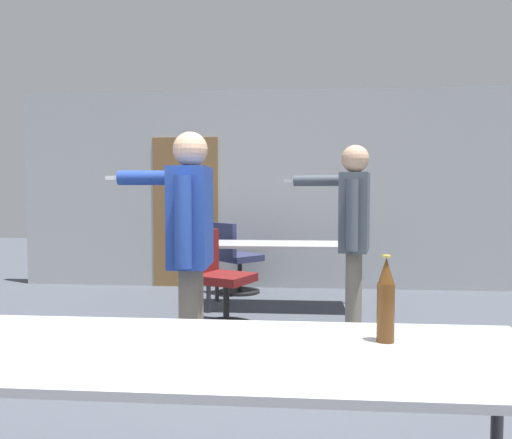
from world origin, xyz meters
TOP-DOWN VIEW (x-y plane):
  - back_wall at (-0.03, 5.29)m, footprint 6.78×0.12m
  - conference_table_near at (0.13, 0.27)m, footprint 2.40×0.82m
  - conference_table_far at (0.27, 4.05)m, footprint 1.69×0.68m
  - person_near_casual at (-0.28, 1.70)m, footprint 0.79×0.64m
  - person_center_tall at (0.89, 2.64)m, footprint 0.74×0.68m
  - office_chair_far_left at (-0.32, 3.27)m, footprint 0.66×0.62m
  - office_chair_mid_tucked at (-0.36, 4.82)m, footprint 0.68×0.69m
  - beer_bottle at (0.77, 0.41)m, footprint 0.07×0.07m

SIDE VIEW (x-z plane):
  - office_chair_mid_tucked at x=-0.36m, z-range -0.03..0.88m
  - office_chair_far_left at x=-0.32m, z-range -0.03..0.90m
  - conference_table_far at x=0.27m, z-range 0.29..1.02m
  - conference_table_near at x=0.13m, z-range 0.31..1.05m
  - beer_bottle at x=0.77m, z-range 0.72..1.06m
  - person_near_casual at x=-0.28m, z-range 0.17..1.87m
  - person_center_tall at x=0.89m, z-range 0.18..1.87m
  - back_wall at x=-0.03m, z-range -0.01..2.67m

